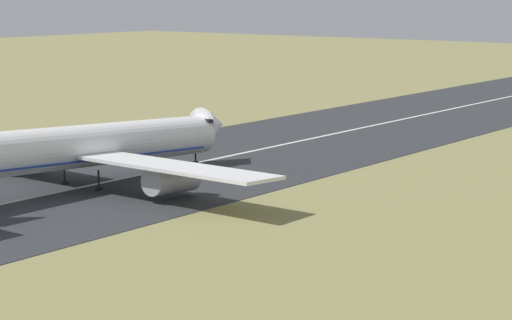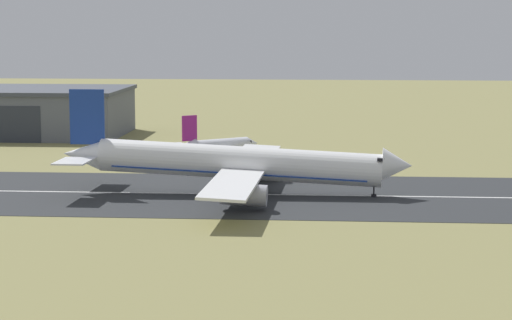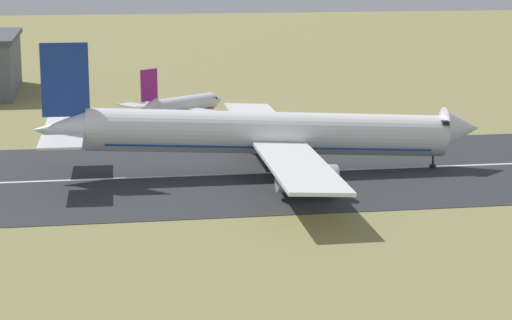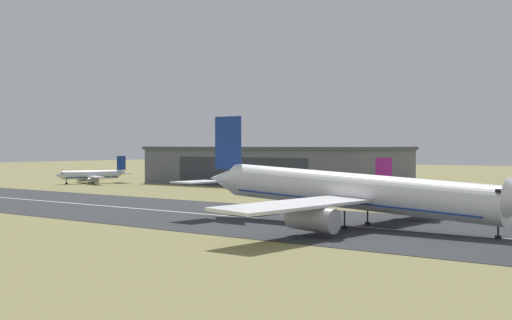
{
  "view_description": "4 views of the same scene",
  "coord_description": "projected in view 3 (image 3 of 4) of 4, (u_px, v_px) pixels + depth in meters",
  "views": [
    {
      "loc": [
        -62.79,
        14.28,
        24.11
      ],
      "look_at": [
        14.65,
        73.05,
        7.33
      ],
      "focal_mm": 70.0,
      "sensor_mm": 36.0,
      "label": 1
    },
    {
      "loc": [
        33.93,
        -51.87,
        27.52
      ],
      "look_at": [
        22.99,
        89.07,
        7.65
      ],
      "focal_mm": 70.0,
      "sensor_mm": 36.0,
      "label": 2
    },
    {
      "loc": [
        -2.49,
        -15.67,
        27.55
      ],
      "look_at": [
        12.78,
        74.9,
        7.97
      ],
      "focal_mm": 70.0,
      "sensor_mm": 36.0,
      "label": 3
    },
    {
      "loc": [
        71.93,
        14.28,
        11.85
      ],
      "look_at": [
        9.15,
        93.61,
        9.7
      ],
      "focal_mm": 50.0,
      "sensor_mm": 36.0,
      "label": 4
    }
  ],
  "objects": [
    {
      "name": "runway_centreline",
      "position": [
        113.0,
        178.0,
        121.28
      ],
      "size": [
        433.64,
        0.7,
        0.01
      ],
      "primitive_type": "cube",
      "color": "silver",
      "rests_on": "runway_strip"
    },
    {
      "name": "airplane_landing",
      "position": [
        266.0,
        134.0,
        123.32
      ],
      "size": [
        56.05,
        57.1,
        16.59
      ],
      "color": "white",
      "rests_on": "ground_plane"
    },
    {
      "name": "airplane_parked_west",
      "position": [
        182.0,
        106.0,
        157.85
      ],
      "size": [
        18.18,
        18.45,
        9.45
      ],
      "color": "silver",
      "rests_on": "ground_plane"
    },
    {
      "name": "runway_strip",
      "position": [
        113.0,
        179.0,
        121.29
      ],
      "size": [
        481.82,
        40.31,
        0.06
      ],
      "primitive_type": "cube",
      "color": "#2B2D30",
      "rests_on": "ground_plane"
    }
  ]
}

